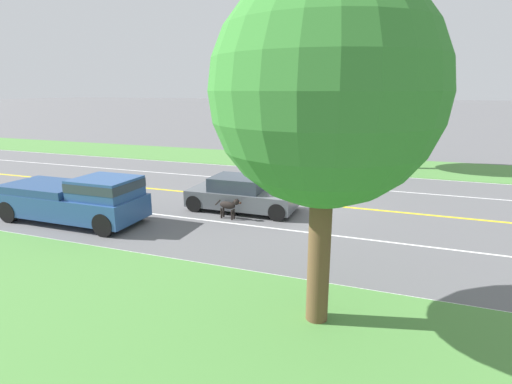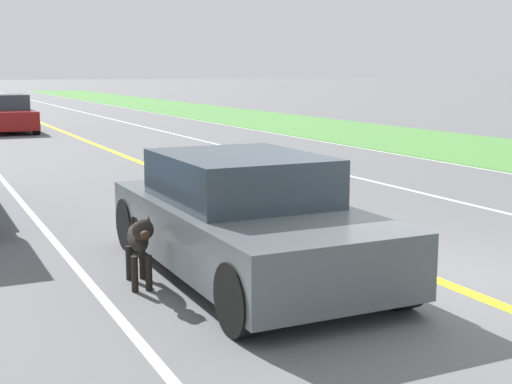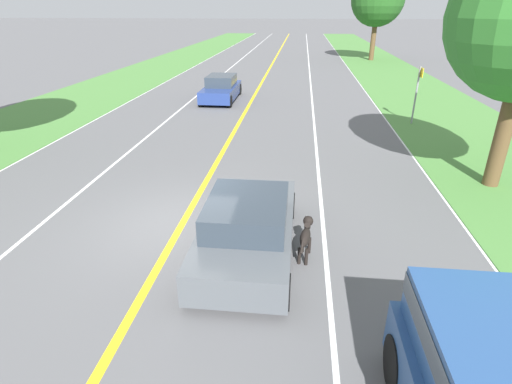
% 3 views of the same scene
% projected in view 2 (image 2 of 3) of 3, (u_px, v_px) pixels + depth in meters
% --- Properties ---
extents(ground_plane, '(400.00, 400.00, 0.00)m').
position_uv_depth(ground_plane, '(431.00, 278.00, 7.98)').
color(ground_plane, '#5B5B5E').
extents(centre_divider_line, '(0.18, 160.00, 0.01)m').
position_uv_depth(centre_divider_line, '(431.00, 278.00, 7.98)').
color(centre_divider_line, yellow).
rests_on(centre_divider_line, ground).
extents(lane_dash_same_dir, '(0.10, 160.00, 0.01)m').
position_uv_depth(lane_dash_same_dir, '(125.00, 325.00, 6.49)').
color(lane_dash_same_dir, white).
rests_on(lane_dash_same_dir, ground).
extents(ego_car, '(1.93, 4.29, 1.36)m').
position_uv_depth(ego_car, '(245.00, 219.00, 8.06)').
color(ego_car, '#51565B').
rests_on(ego_car, ground).
extents(dog, '(0.34, 1.16, 0.83)m').
position_uv_depth(dog, '(139.00, 240.00, 7.54)').
color(dog, black).
rests_on(dog, ground).
extents(car_trailing_near, '(1.81, 4.42, 1.41)m').
position_uv_depth(car_trailing_near, '(7.00, 115.00, 27.16)').
color(car_trailing_near, maroon).
rests_on(car_trailing_near, ground).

